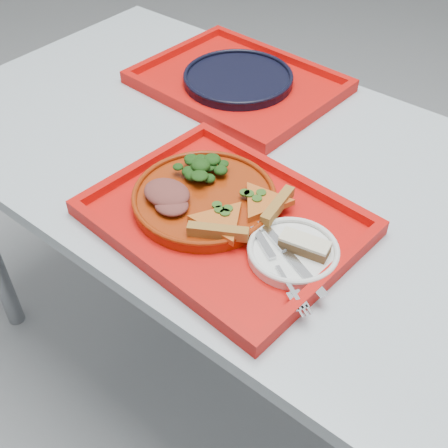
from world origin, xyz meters
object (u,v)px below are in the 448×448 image
at_px(dinner_plate, 204,199).
at_px(dessert_bar, 305,245).
at_px(navy_plate, 238,79).
at_px(tray_main, 224,221).
at_px(tray_far, 238,85).

xyz_separation_m(dinner_plate, dessert_bar, (0.21, 0.00, 0.02)).
bearing_deg(dinner_plate, navy_plate, 120.02).
relative_size(tray_main, dessert_bar, 5.22).
bearing_deg(tray_far, navy_plate, 0.00).
bearing_deg(tray_main, dinner_plate, 173.93).
relative_size(dinner_plate, dessert_bar, 3.02).
relative_size(tray_main, dinner_plate, 1.73).
relative_size(tray_far, dessert_bar, 5.22).
height_order(tray_far, dessert_bar, dessert_bar).
height_order(dinner_plate, navy_plate, dinner_plate).
bearing_deg(dinner_plate, tray_far, 120.02).
distance_m(dinner_plate, navy_plate, 0.44).
distance_m(tray_main, dessert_bar, 0.16).
distance_m(tray_main, tray_far, 0.48).
distance_m(tray_main, navy_plate, 0.48).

